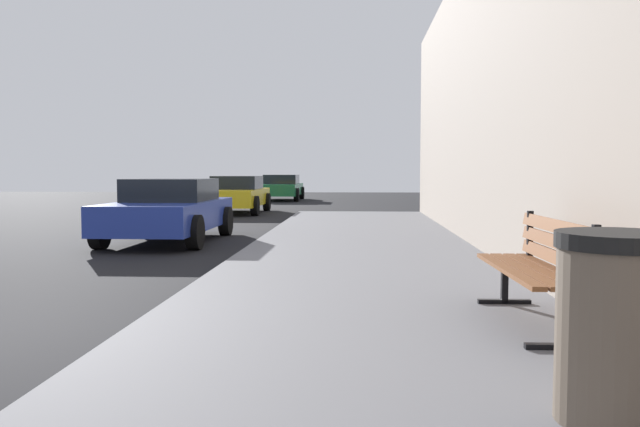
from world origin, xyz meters
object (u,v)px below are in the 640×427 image
at_px(bench, 541,262).
at_px(car_green, 281,187).
at_px(car_yellow, 237,194).
at_px(trash_bin, 617,327).
at_px(car_blue, 169,210).

bearing_deg(bench, car_green, 100.02).
bearing_deg(car_yellow, trash_bin, 106.30).
height_order(trash_bin, car_green, car_green).
bearing_deg(trash_bin, car_green, 100.10).
distance_m(trash_bin, car_yellow, 19.46).
bearing_deg(bench, car_yellow, 107.62).
relative_size(car_yellow, car_green, 0.93).
xyz_separation_m(car_blue, car_green, (0.00, 19.11, 0.00)).
bearing_deg(car_yellow, car_blue, 92.20).
height_order(car_yellow, car_green, same).
xyz_separation_m(bench, trash_bin, (-0.22, -2.13, -0.03)).
bearing_deg(trash_bin, car_blue, 118.15).
height_order(bench, car_blue, car_blue).
relative_size(trash_bin, car_blue, 0.23).
bearing_deg(bench, trash_bin, -97.11).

